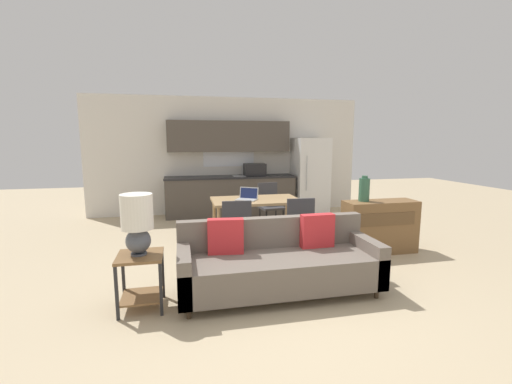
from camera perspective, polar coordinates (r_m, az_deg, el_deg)
ground_plane at (r=4.01m, az=5.13°, el=-16.80°), size 20.00×20.00×0.00m
wall_back at (r=8.16m, az=-4.65°, el=6.07°), size 6.40×0.07×2.70m
kitchen_counter at (r=7.91m, az=-4.22°, el=2.28°), size 2.96×0.65×2.15m
refrigerator at (r=8.28m, az=9.00°, el=2.77°), size 0.77×0.76×1.77m
dining_table at (r=5.65m, az=-0.03°, el=-1.88°), size 1.43×0.85×0.76m
couch at (r=3.99m, az=3.65°, el=-11.68°), size 2.24×0.80×0.85m
side_table at (r=3.78m, az=-18.65°, el=-12.59°), size 0.45×0.45×0.57m
table_lamp at (r=3.63m, az=-19.18°, el=-4.57°), size 0.32×0.32×0.62m
credenza at (r=5.62m, az=19.91°, el=-5.44°), size 1.12×0.40×0.80m
vase at (r=5.41m, az=17.59°, el=0.42°), size 0.16×0.16×0.39m
dining_chair_near_right at (r=5.04m, az=7.05°, el=-5.27°), size 0.45×0.45×0.91m
dining_chair_far_right at (r=6.53m, az=2.34°, el=-1.99°), size 0.48×0.48×0.91m
dining_chair_near_left at (r=4.82m, az=-3.34°, el=-5.86°), size 0.45×0.45×0.91m
laptop at (r=5.58m, az=-1.43°, el=-0.81°), size 0.41×0.39×0.20m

